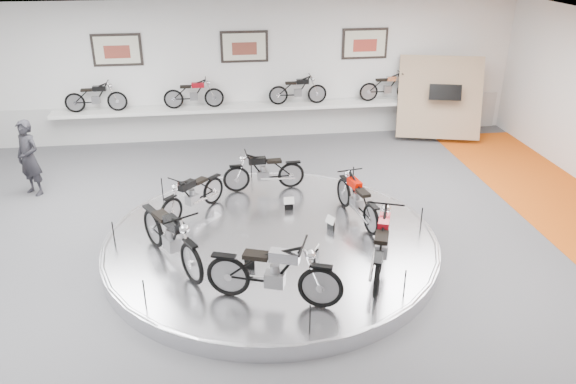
{
  "coord_description": "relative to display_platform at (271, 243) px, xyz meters",
  "views": [
    {
      "loc": [
        -0.97,
        -9.13,
        5.69
      ],
      "look_at": [
        0.37,
        0.6,
        1.09
      ],
      "focal_mm": 35.0,
      "sensor_mm": 36.0,
      "label": 1
    }
  ],
  "objects": [
    {
      "name": "shelf_bike_a",
      "position": [
        -4.2,
        6.4,
        1.27
      ],
      "size": [
        1.22,
        0.43,
        0.73
      ],
      "primitive_type": null,
      "color": "black",
      "rests_on": "shelf"
    },
    {
      "name": "bike_e",
      "position": [
        -0.18,
        -2.08,
        0.7
      ],
      "size": [
        1.99,
        1.26,
        1.1
      ],
      "primitive_type": null,
      "rotation": [
        0.0,
        0.0,
        5.93
      ],
      "color": "#B0AFB3",
      "rests_on": "display_platform"
    },
    {
      "name": "bike_b",
      "position": [
        0.08,
        2.18,
        0.61
      ],
      "size": [
        1.6,
        0.63,
        0.93
      ],
      "primitive_type": null,
      "rotation": [
        0.0,
        0.0,
        3.19
      ],
      "color": "black",
      "rests_on": "display_platform"
    },
    {
      "name": "poster_right",
      "position": [
        3.5,
        6.66,
        2.55
      ],
      "size": [
        1.35,
        0.06,
        0.88
      ],
      "primitive_type": "cube",
      "color": "beige",
      "rests_on": "wall_back"
    },
    {
      "name": "display_platform",
      "position": [
        0.0,
        0.0,
        0.0
      ],
      "size": [
        6.4,
        6.4,
        0.3
      ],
      "primitive_type": "cylinder",
      "color": "silver",
      "rests_on": "floor"
    },
    {
      "name": "wall_back",
      "position": [
        0.0,
        6.7,
        1.85
      ],
      "size": [
        16.0,
        0.0,
        16.0
      ],
      "primitive_type": "plane",
      "rotation": [
        1.57,
        0.0,
        0.0
      ],
      "color": "silver",
      "rests_on": "floor"
    },
    {
      "name": "bike_c",
      "position": [
        -1.49,
        1.17,
        0.61
      ],
      "size": [
        1.46,
        1.5,
        0.91
      ],
      "primitive_type": null,
      "rotation": [
        0.0,
        0.0,
        3.96
      ],
      "color": "black",
      "rests_on": "display_platform"
    },
    {
      "name": "shelf_bike_b",
      "position": [
        -1.5,
        6.4,
        1.27
      ],
      "size": [
        1.22,
        0.43,
        0.73
      ],
      "primitive_type": null,
      "color": "maroon",
      "rests_on": "shelf"
    },
    {
      "name": "shelf_bike_d",
      "position": [
        4.2,
        6.4,
        1.27
      ],
      "size": [
        1.22,
        0.43,
        0.73
      ],
      "primitive_type": null,
      "color": "#B0AFB3",
      "rests_on": "shelf"
    },
    {
      "name": "floor",
      "position": [
        0.0,
        -0.3,
        -0.15
      ],
      "size": [
        16.0,
        16.0,
        0.0
      ],
      "primitive_type": "plane",
      "color": "#4E4E50",
      "rests_on": "ground"
    },
    {
      "name": "visitor",
      "position": [
        -5.27,
        3.36,
        0.75
      ],
      "size": [
        0.79,
        0.74,
        1.8
      ],
      "primitive_type": "imported",
      "rotation": [
        0.0,
        0.0,
        -0.63
      ],
      "color": "black",
      "rests_on": "floor"
    },
    {
      "name": "bike_d",
      "position": [
        -1.84,
        -0.71,
        0.71
      ],
      "size": [
        1.51,
        1.98,
        1.12
      ],
      "primitive_type": null,
      "rotation": [
        0.0,
        0.0,
        5.22
      ],
      "color": "black",
      "rests_on": "display_platform"
    },
    {
      "name": "shelf",
      "position": [
        0.0,
        6.4,
        0.85
      ],
      "size": [
        11.0,
        0.55,
        0.1
      ],
      "primitive_type": "cube",
      "color": "silver",
      "rests_on": "wall_back"
    },
    {
      "name": "platform_rim",
      "position": [
        0.0,
        0.0,
        0.12
      ],
      "size": [
        6.4,
        6.4,
        0.1
      ],
      "primitive_type": "torus",
      "color": "#B2B2BA",
      "rests_on": "display_platform"
    },
    {
      "name": "display_panel",
      "position": [
        5.6,
        5.8,
        1.1
      ],
      "size": [
        2.56,
        1.52,
        2.3
      ],
      "primitive_type": "cube",
      "rotation": [
        -0.35,
        0.0,
        -0.26
      ],
      "color": "#99785E",
      "rests_on": "floor"
    },
    {
      "name": "poster_left",
      "position": [
        -3.5,
        6.66,
        2.55
      ],
      "size": [
        1.35,
        0.06,
        0.88
      ],
      "primitive_type": "cube",
      "color": "beige",
      "rests_on": "wall_back"
    },
    {
      "name": "shelf_bike_c",
      "position": [
        1.5,
        6.4,
        1.27
      ],
      "size": [
        1.22,
        0.43,
        0.73
      ],
      "primitive_type": null,
      "color": "black",
      "rests_on": "shelf"
    },
    {
      "name": "dado_band",
      "position": [
        0.0,
        6.68,
        0.4
      ],
      "size": [
        15.68,
        0.04,
        1.1
      ],
      "primitive_type": "cube",
      "color": "#BCBCBA",
      "rests_on": "floor"
    },
    {
      "name": "poster_center",
      "position": [
        0.0,
        6.66,
        2.55
      ],
      "size": [
        1.35,
        0.06,
        0.88
      ],
      "primitive_type": "cube",
      "color": "beige",
      "rests_on": "wall_back"
    },
    {
      "name": "ceiling",
      "position": [
        0.0,
        -0.3,
        3.85
      ],
      "size": [
        16.0,
        16.0,
        0.0
      ],
      "primitive_type": "plane",
      "rotation": [
        3.14,
        0.0,
        0.0
      ],
      "color": "white",
      "rests_on": "wall_back"
    },
    {
      "name": "bike_f",
      "position": [
        1.75,
        -1.44,
        0.7
      ],
      "size": [
        1.28,
        1.97,
        1.1
      ],
      "primitive_type": null,
      "rotation": [
        0.0,
        0.0,
        7.49
      ],
      "color": "maroon",
      "rests_on": "display_platform"
    },
    {
      "name": "bike_a",
      "position": [
        1.8,
        0.47,
        0.63
      ],
      "size": [
        0.87,
        1.7,
        0.95
      ],
      "primitive_type": null,
      "rotation": [
        0.0,
        0.0,
        1.76
      ],
      "color": "red",
      "rests_on": "display_platform"
    }
  ]
}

